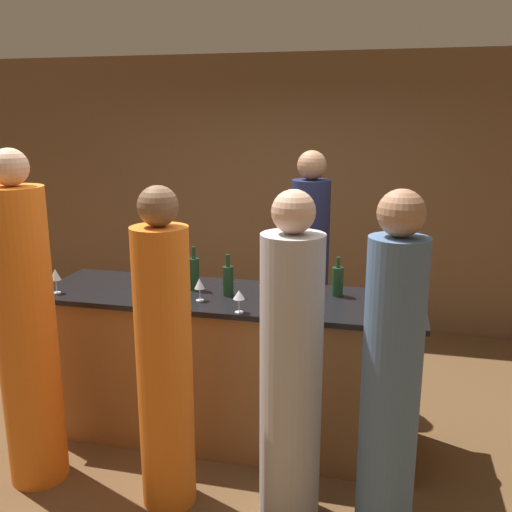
% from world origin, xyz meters
% --- Properties ---
extents(ground_plane, '(14.00, 14.00, 0.00)m').
position_xyz_m(ground_plane, '(0.00, 0.00, 0.00)').
color(ground_plane, brown).
extents(back_wall, '(8.00, 0.06, 2.80)m').
position_xyz_m(back_wall, '(0.00, 2.38, 1.40)').
color(back_wall, brown).
rests_on(back_wall, ground_plane).
extents(bar_counter, '(2.55, 0.74, 1.03)m').
position_xyz_m(bar_counter, '(0.00, 0.00, 0.52)').
color(bar_counter, brown).
rests_on(bar_counter, ground_plane).
extents(bartender, '(0.30, 0.30, 1.94)m').
position_xyz_m(bartender, '(0.43, 0.81, 0.92)').
color(bartender, '#1E234C').
rests_on(bartender, ground_plane).
extents(guest_0, '(0.34, 0.34, 2.02)m').
position_xyz_m(guest_0, '(-1.01, -0.73, 0.95)').
color(guest_0, orange).
rests_on(guest_0, ground_plane).
extents(guest_1, '(0.33, 0.33, 1.84)m').
position_xyz_m(guest_1, '(0.56, -0.72, 0.86)').
color(guest_1, '#B2B2B7').
rests_on(guest_1, ground_plane).
extents(guest_2, '(0.29, 0.29, 1.87)m').
position_xyz_m(guest_2, '(1.07, -0.80, 0.89)').
color(guest_2, '#4C6B93').
rests_on(guest_2, ground_plane).
extents(guest_3, '(0.31, 0.31, 1.85)m').
position_xyz_m(guest_3, '(-0.14, -0.75, 0.87)').
color(guest_3, orange).
rests_on(guest_3, ground_plane).
extents(wine_bottle_0, '(0.08, 0.08, 0.26)m').
position_xyz_m(wine_bottle_0, '(0.71, 0.15, 1.14)').
color(wine_bottle_0, '#19381E').
rests_on(wine_bottle_0, bar_counter).
extents(wine_bottle_1, '(0.07, 0.07, 0.30)m').
position_xyz_m(wine_bottle_1, '(-0.25, 0.06, 1.15)').
color(wine_bottle_1, '#19381E').
rests_on(wine_bottle_1, bar_counter).
extents(wine_bottle_2, '(0.07, 0.07, 0.28)m').
position_xyz_m(wine_bottle_2, '(0.01, -0.01, 1.14)').
color(wine_bottle_2, '#19381E').
rests_on(wine_bottle_2, bar_counter).
extents(ice_bucket, '(0.16, 0.16, 0.17)m').
position_xyz_m(ice_bucket, '(1.14, 0.10, 1.12)').
color(ice_bucket, silver).
rests_on(ice_bucket, bar_counter).
extents(wine_glass_0, '(0.07, 0.07, 0.14)m').
position_xyz_m(wine_glass_0, '(0.17, -0.32, 1.14)').
color(wine_glass_0, silver).
rests_on(wine_glass_0, bar_counter).
extents(wine_glass_1, '(0.07, 0.07, 0.17)m').
position_xyz_m(wine_glass_1, '(0.97, -0.02, 1.16)').
color(wine_glass_1, silver).
rests_on(wine_glass_1, bar_counter).
extents(wine_glass_2, '(0.06, 0.06, 0.17)m').
position_xyz_m(wine_glass_2, '(1.08, -0.17, 1.17)').
color(wine_glass_2, silver).
rests_on(wine_glass_2, bar_counter).
extents(wine_glass_3, '(0.07, 0.07, 0.17)m').
position_xyz_m(wine_glass_3, '(-1.12, -0.23, 1.16)').
color(wine_glass_3, silver).
rests_on(wine_glass_3, bar_counter).
extents(wine_glass_4, '(0.07, 0.07, 0.15)m').
position_xyz_m(wine_glass_4, '(-0.13, -0.16, 1.14)').
color(wine_glass_4, silver).
rests_on(wine_glass_4, bar_counter).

